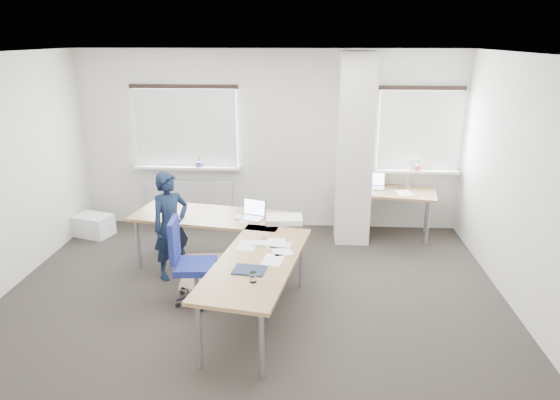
# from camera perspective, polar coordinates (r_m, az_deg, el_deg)

# --- Properties ---
(ground) EXTENTS (6.00, 6.00, 0.00)m
(ground) POSITION_cam_1_polar(r_m,az_deg,el_deg) (6.03, -3.22, -11.30)
(ground) COLOR #292421
(ground) RESTS_ON ground
(room_shell) EXTENTS (6.04, 5.04, 2.82)m
(room_shell) POSITION_cam_1_polar(r_m,az_deg,el_deg) (5.81, -1.21, 6.08)
(room_shell) COLOR beige
(room_shell) RESTS_ON ground
(floor_mat) EXTENTS (1.39, 1.23, 0.01)m
(floor_mat) POSITION_cam_1_polar(r_m,az_deg,el_deg) (6.76, -5.64, -7.90)
(floor_mat) COLOR #8A644B
(floor_mat) RESTS_ON ground
(white_crate) EXTENTS (0.63, 0.53, 0.33)m
(white_crate) POSITION_cam_1_polar(r_m,az_deg,el_deg) (8.31, -20.54, -2.72)
(white_crate) COLOR white
(white_crate) RESTS_ON ground
(desk_main) EXTENTS (2.40, 2.98, 0.96)m
(desk_main) POSITION_cam_1_polar(r_m,az_deg,el_deg) (5.95, -5.17, -4.35)
(desk_main) COLOR brown
(desk_main) RESTS_ON ground
(desk_side) EXTENTS (1.50, 0.93, 1.22)m
(desk_side) POSITION_cam_1_polar(r_m,az_deg,el_deg) (7.81, 12.34, 0.78)
(desk_side) COLOR brown
(desk_side) RESTS_ON ground
(task_chair) EXTENTS (0.56, 0.55, 1.02)m
(task_chair) POSITION_cam_1_polar(r_m,az_deg,el_deg) (5.95, -9.92, -8.90)
(task_chair) COLOR navy
(task_chair) RESTS_ON ground
(person) EXTENTS (0.59, 0.60, 1.40)m
(person) POSITION_cam_1_polar(r_m,az_deg,el_deg) (6.43, -12.38, -2.90)
(person) COLOR #101B32
(person) RESTS_ON ground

